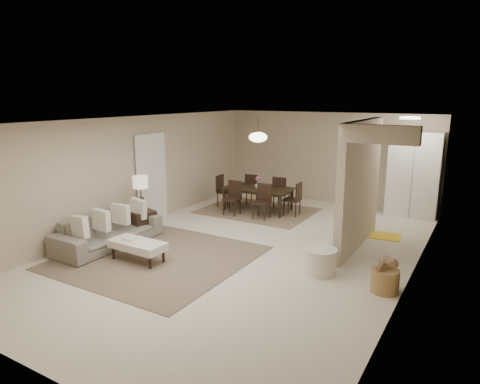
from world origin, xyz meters
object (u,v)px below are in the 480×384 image
Objects in this scene: side_table at (142,223)px; dining_table at (257,200)px; pantry_cabinet at (414,175)px; ottoman_bench at (138,245)px; round_pouf at (320,261)px; sofa at (109,230)px; wicker_basket at (385,281)px.

dining_table is (1.23, 2.96, 0.04)m from side_table.
pantry_cabinet is 1.95× the size of ottoman_bench.
dining_table reaches higher than ottoman_bench.
pantry_cabinet is at bearing 81.25° from round_pouf.
sofa reaches higher than dining_table.
side_table is at bearing -136.46° from pantry_cabinet.
wicker_basket is (5.20, 0.71, -0.14)m from sofa.
dining_table is at bearing -156.13° from pantry_cabinet.
round_pouf is at bearing -49.61° from dining_table.
side_table is 1.24× the size of wicker_basket.
side_table is at bearing -2.72° from sofa.
dining_table is at bearing 88.49° from ottoman_bench.
sofa reaches higher than wicker_basket.
sofa is 3.97× the size of round_pouf.
round_pouf is 1.11m from wicker_basket.
round_pouf is (3.03, 1.16, -0.09)m from ottoman_bench.
ottoman_bench is 1.92× the size of round_pouf.
side_table is at bearing 177.92° from wicker_basket.
side_table is at bearing -115.50° from dining_table.
wicker_basket is at bearing 15.18° from ottoman_bench.
pantry_cabinet is at bearing -41.10° from sofa.
ottoman_bench is 2.05× the size of side_table.
sofa is at bearing -168.13° from round_pouf.
round_pouf is (4.10, 0.86, -0.11)m from sofa.
side_table is (-1.02, 1.20, -0.04)m from ottoman_bench.
pantry_cabinet is at bearing 94.86° from wicker_basket.
dining_table is (-3.92, 3.14, 0.13)m from wicker_basket.
side_table reaches higher than round_pouf.
round_pouf is (4.05, -0.04, -0.05)m from side_table.
sofa reaches higher than side_table.
dining_table is at bearing -17.90° from sofa.
pantry_cabinet is 0.95× the size of sofa.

